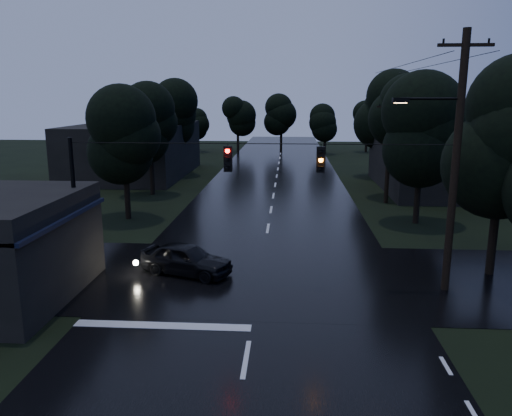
# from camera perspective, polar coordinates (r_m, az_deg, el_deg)

# --- Properties ---
(main_road) EXTENTS (12.00, 120.00, 0.02)m
(main_road) POSITION_cam_1_polar(r_m,az_deg,el_deg) (39.06, 2.00, 1.38)
(main_road) COLOR black
(main_road) RESTS_ON ground
(cross_street) EXTENTS (60.00, 9.00, 0.02)m
(cross_street) POSITION_cam_1_polar(r_m,az_deg,el_deg) (21.70, 0.45, -7.83)
(cross_street) COLOR black
(cross_street) RESTS_ON ground
(building_far_right) EXTENTS (10.00, 14.00, 4.40)m
(building_far_right) POSITION_cam_1_polar(r_m,az_deg,el_deg) (44.53, 20.58, 4.83)
(building_far_right) COLOR black
(building_far_right) RESTS_ON ground
(building_far_left) EXTENTS (10.00, 16.00, 5.00)m
(building_far_left) POSITION_cam_1_polar(r_m,az_deg,el_deg) (50.89, -13.66, 6.49)
(building_far_left) COLOR black
(building_far_left) RESTS_ON ground
(utility_pole_main) EXTENTS (3.50, 0.30, 10.00)m
(utility_pole_main) POSITION_cam_1_polar(r_m,az_deg,el_deg) (20.41, 21.63, 5.21)
(utility_pole_main) COLOR black
(utility_pole_main) RESTS_ON ground
(utility_pole_far) EXTENTS (2.00, 0.30, 7.50)m
(utility_pole_far) POSITION_cam_1_polar(r_m,az_deg,el_deg) (37.18, 14.92, 6.45)
(utility_pole_far) COLOR black
(utility_pole_far) RESTS_ON ground
(anchor_pole_left) EXTENTS (0.18, 0.18, 6.00)m
(anchor_pole_left) POSITION_cam_1_polar(r_m,az_deg,el_deg) (21.65, -19.93, -0.36)
(anchor_pole_left) COLOR black
(anchor_pole_left) RESTS_ON ground
(span_signals) EXTENTS (15.00, 0.37, 1.12)m
(span_signals) POSITION_cam_1_polar(r_m,az_deg,el_deg) (19.44, 1.95, 5.71)
(span_signals) COLOR black
(span_signals) RESTS_ON ground
(tree_corner_near) EXTENTS (4.48, 4.48, 9.44)m
(tree_corner_near) POSITION_cam_1_polar(r_m,az_deg,el_deg) (23.11, 26.46, 7.38)
(tree_corner_near) COLOR black
(tree_corner_near) RESTS_ON ground
(tree_left_a) EXTENTS (3.92, 3.92, 8.26)m
(tree_left_a) POSITION_cam_1_polar(r_m,az_deg,el_deg) (32.05, -14.87, 7.99)
(tree_left_a) COLOR black
(tree_left_a) RESTS_ON ground
(tree_left_b) EXTENTS (4.20, 4.20, 8.85)m
(tree_left_b) POSITION_cam_1_polar(r_m,az_deg,el_deg) (39.84, -12.07, 9.48)
(tree_left_b) COLOR black
(tree_left_b) RESTS_ON ground
(tree_left_c) EXTENTS (4.48, 4.48, 9.44)m
(tree_left_c) POSITION_cam_1_polar(r_m,az_deg,el_deg) (49.65, -9.61, 10.56)
(tree_left_c) COLOR black
(tree_left_c) RESTS_ON ground
(tree_right_a) EXTENTS (4.20, 4.20, 8.85)m
(tree_right_a) POSITION_cam_1_polar(r_m,az_deg,el_deg) (31.36, 18.44, 8.37)
(tree_right_a) COLOR black
(tree_right_a) RESTS_ON ground
(tree_right_b) EXTENTS (4.48, 4.48, 9.44)m
(tree_right_b) POSITION_cam_1_polar(r_m,az_deg,el_deg) (39.25, 16.43, 9.76)
(tree_right_b) COLOR black
(tree_right_b) RESTS_ON ground
(tree_right_c) EXTENTS (4.76, 4.76, 10.03)m
(tree_right_c) POSITION_cam_1_polar(r_m,az_deg,el_deg) (49.15, 14.64, 10.76)
(tree_right_c) COLOR black
(tree_right_c) RESTS_ON ground
(car) EXTENTS (4.39, 2.88, 1.39)m
(car) POSITION_cam_1_polar(r_m,az_deg,el_deg) (21.98, -7.98, -5.76)
(car) COLOR black
(car) RESTS_ON ground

